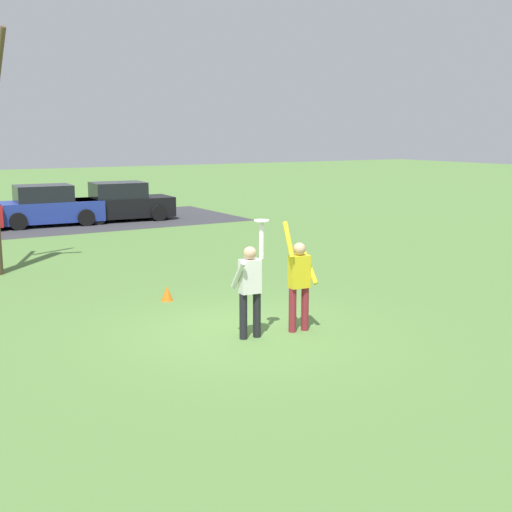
# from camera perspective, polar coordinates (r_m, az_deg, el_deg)

# --- Properties ---
(ground_plane) EXTENTS (120.00, 120.00, 0.00)m
(ground_plane) POSITION_cam_1_polar(r_m,az_deg,el_deg) (12.40, -0.96, -6.40)
(ground_plane) COLOR #567F3D
(person_catcher) EXTENTS (0.56, 0.49, 2.08)m
(person_catcher) POSITION_cam_1_polar(r_m,az_deg,el_deg) (11.74, -0.52, -2.41)
(person_catcher) COLOR black
(person_catcher) RESTS_ON ground_plane
(person_defender) EXTENTS (0.57, 0.49, 2.04)m
(person_defender) POSITION_cam_1_polar(r_m,az_deg,el_deg) (12.17, 3.69, -1.97)
(person_defender) COLOR maroon
(person_defender) RESTS_ON ground_plane
(frisbee_disc) EXTENTS (0.26, 0.26, 0.02)m
(frisbee_disc) POSITION_cam_1_polar(r_m,az_deg,el_deg) (11.64, 0.48, 3.04)
(frisbee_disc) COLOR white
(frisbee_disc) RESTS_ON person_catcher
(parked_car_blue) EXTENTS (4.21, 2.25, 1.59)m
(parked_car_blue) POSITION_cam_1_polar(r_m,az_deg,el_deg) (27.63, -17.39, 4.02)
(parked_car_blue) COLOR #233893
(parked_car_blue) RESTS_ON ground_plane
(parked_car_black) EXTENTS (4.21, 2.25, 1.59)m
(parked_car_black) POSITION_cam_1_polar(r_m,az_deg,el_deg) (28.45, -11.42, 4.46)
(parked_car_black) COLOR black
(parked_car_black) RESTS_ON ground_plane
(field_cone_orange) EXTENTS (0.26, 0.26, 0.32)m
(field_cone_orange) POSITION_cam_1_polar(r_m,az_deg,el_deg) (14.67, -7.59, -3.18)
(field_cone_orange) COLOR orange
(field_cone_orange) RESTS_ON ground_plane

